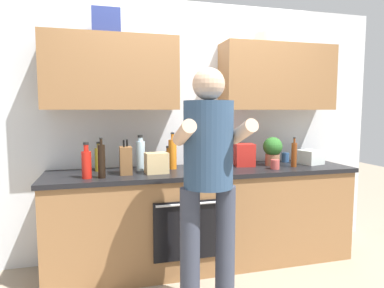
{
  "coord_description": "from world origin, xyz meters",
  "views": [
    {
      "loc": [
        -0.91,
        -2.93,
        1.45
      ],
      "look_at": [
        -0.15,
        -0.1,
        1.15
      ],
      "focal_mm": 31.4,
      "sensor_mm": 36.0,
      "label": 1
    }
  ],
  "objects_px": {
    "mixing_bowl": "(202,167)",
    "bottle_wine": "(222,159)",
    "bottle_juice": "(173,154)",
    "knife_block": "(126,160)",
    "bottle_oil": "(99,159)",
    "bottle_water": "(141,155)",
    "cup_ceramic": "(275,164)",
    "person_standing": "(208,171)",
    "grocery_bag_produce": "(310,157)",
    "grocery_bag_crisps": "(244,155)",
    "bottle_soy": "(102,161)",
    "grocery_bag_bread": "(157,163)",
    "potted_herb": "(273,150)",
    "cup_tea": "(285,157)",
    "bottle_vinegar": "(294,154)",
    "bottle_syrup": "(168,158)",
    "cup_coffee": "(210,161)",
    "bottle_hotsauce": "(87,163)"
  },
  "relations": [
    {
      "from": "mixing_bowl",
      "to": "bottle_wine",
      "type": "bearing_deg",
      "value": 29.5
    },
    {
      "from": "bottle_juice",
      "to": "knife_block",
      "type": "height_order",
      "value": "bottle_juice"
    },
    {
      "from": "bottle_oil",
      "to": "knife_block",
      "type": "relative_size",
      "value": 0.89
    },
    {
      "from": "bottle_water",
      "to": "cup_ceramic",
      "type": "xyz_separation_m",
      "value": [
        1.21,
        -0.25,
        -0.1
      ]
    },
    {
      "from": "person_standing",
      "to": "bottle_oil",
      "type": "relative_size",
      "value": 6.58
    },
    {
      "from": "bottle_oil",
      "to": "cup_ceramic",
      "type": "distance_m",
      "value": 1.61
    },
    {
      "from": "knife_block",
      "to": "grocery_bag_produce",
      "type": "distance_m",
      "value": 1.85
    },
    {
      "from": "bottle_wine",
      "to": "grocery_bag_crisps",
      "type": "distance_m",
      "value": 0.25
    },
    {
      "from": "bottle_soy",
      "to": "knife_block",
      "type": "height_order",
      "value": "bottle_soy"
    },
    {
      "from": "bottle_water",
      "to": "grocery_bag_crisps",
      "type": "bearing_deg",
      "value": -0.24
    },
    {
      "from": "bottle_oil",
      "to": "grocery_bag_produce",
      "type": "xyz_separation_m",
      "value": [
        2.07,
        -0.14,
        -0.04
      ]
    },
    {
      "from": "cup_ceramic",
      "to": "grocery_bag_bread",
      "type": "distance_m",
      "value": 1.1
    },
    {
      "from": "person_standing",
      "to": "grocery_bag_produce",
      "type": "height_order",
      "value": "person_standing"
    },
    {
      "from": "bottle_juice",
      "to": "potted_herb",
      "type": "distance_m",
      "value": 1.0
    },
    {
      "from": "cup_tea",
      "to": "mixing_bowl",
      "type": "bearing_deg",
      "value": -164.61
    },
    {
      "from": "bottle_vinegar",
      "to": "grocery_bag_bread",
      "type": "height_order",
      "value": "bottle_vinegar"
    },
    {
      "from": "bottle_wine",
      "to": "grocery_bag_produce",
      "type": "xyz_separation_m",
      "value": [
        0.94,
        -0.03,
        -0.01
      ]
    },
    {
      "from": "bottle_oil",
      "to": "grocery_bag_crisps",
      "type": "height_order",
      "value": "bottle_oil"
    },
    {
      "from": "bottle_wine",
      "to": "mixing_bowl",
      "type": "xyz_separation_m",
      "value": [
        -0.23,
        -0.13,
        -0.05
      ]
    },
    {
      "from": "mixing_bowl",
      "to": "bottle_soy",
      "type": "bearing_deg",
      "value": -174.19
    },
    {
      "from": "person_standing",
      "to": "cup_tea",
      "type": "bearing_deg",
      "value": 39.7
    },
    {
      "from": "bottle_oil",
      "to": "bottle_juice",
      "type": "xyz_separation_m",
      "value": [
        0.66,
        -0.07,
        0.03
      ]
    },
    {
      "from": "bottle_syrup",
      "to": "knife_block",
      "type": "height_order",
      "value": "knife_block"
    },
    {
      "from": "bottle_oil",
      "to": "cup_coffee",
      "type": "xyz_separation_m",
      "value": [
        1.04,
        -0.02,
        -0.06
      ]
    },
    {
      "from": "bottle_juice",
      "to": "grocery_bag_crisps",
      "type": "relative_size",
      "value": 1.56
    },
    {
      "from": "bottle_juice",
      "to": "potted_herb",
      "type": "bearing_deg",
      "value": -3.9
    },
    {
      "from": "cup_tea",
      "to": "grocery_bag_crisps",
      "type": "distance_m",
      "value": 0.53
    },
    {
      "from": "bottle_vinegar",
      "to": "potted_herb",
      "type": "xyz_separation_m",
      "value": [
        -0.16,
        0.12,
        0.04
      ]
    },
    {
      "from": "bottle_soy",
      "to": "grocery_bag_bread",
      "type": "height_order",
      "value": "bottle_soy"
    },
    {
      "from": "cup_coffee",
      "to": "bottle_vinegar",
      "type": "bearing_deg",
      "value": -17.36
    },
    {
      "from": "bottle_hotsauce",
      "to": "mixing_bowl",
      "type": "xyz_separation_m",
      "value": [
        0.99,
        0.07,
        -0.09
      ]
    },
    {
      "from": "bottle_syrup",
      "to": "potted_herb",
      "type": "bearing_deg",
      "value": -9.97
    },
    {
      "from": "cup_tea",
      "to": "bottle_soy",
      "type": "bearing_deg",
      "value": -169.02
    },
    {
      "from": "bottle_vinegar",
      "to": "bottle_syrup",
      "type": "height_order",
      "value": "bottle_vinegar"
    },
    {
      "from": "bottle_hotsauce",
      "to": "cup_tea",
      "type": "xyz_separation_m",
      "value": [
        1.99,
        0.35,
        -0.07
      ]
    },
    {
      "from": "bottle_vinegar",
      "to": "cup_coffee",
      "type": "height_order",
      "value": "bottle_vinegar"
    },
    {
      "from": "grocery_bag_produce",
      "to": "bottle_wine",
      "type": "bearing_deg",
      "value": 178.13
    },
    {
      "from": "bottle_water",
      "to": "grocery_bag_bread",
      "type": "distance_m",
      "value": 0.22
    },
    {
      "from": "cup_ceramic",
      "to": "cup_tea",
      "type": "bearing_deg",
      "value": 48.33
    },
    {
      "from": "bottle_water",
      "to": "cup_tea",
      "type": "bearing_deg",
      "value": 3.65
    },
    {
      "from": "bottle_hotsauce",
      "to": "grocery_bag_crisps",
      "type": "xyz_separation_m",
      "value": [
        1.47,
        0.24,
        -0.01
      ]
    },
    {
      "from": "cup_tea",
      "to": "cup_coffee",
      "type": "distance_m",
      "value": 0.85
    },
    {
      "from": "mixing_bowl",
      "to": "grocery_bag_produce",
      "type": "distance_m",
      "value": 1.18
    },
    {
      "from": "cup_ceramic",
      "to": "bottle_oil",
      "type": "bearing_deg",
      "value": 168.4
    },
    {
      "from": "bottle_wine",
      "to": "bottle_soy",
      "type": "bearing_deg",
      "value": -168.69
    },
    {
      "from": "knife_block",
      "to": "cup_tea",
      "type": "bearing_deg",
      "value": 8.41
    },
    {
      "from": "knife_block",
      "to": "bottle_syrup",
      "type": "bearing_deg",
      "value": 32.07
    },
    {
      "from": "bottle_wine",
      "to": "bottle_juice",
      "type": "relative_size",
      "value": 0.63
    },
    {
      "from": "bottle_hotsauce",
      "to": "bottle_syrup",
      "type": "distance_m",
      "value": 0.82
    },
    {
      "from": "bottle_oil",
      "to": "cup_ceramic",
      "type": "relative_size",
      "value": 2.99
    }
  ]
}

